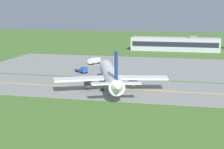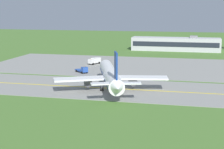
{
  "view_description": "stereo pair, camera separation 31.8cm",
  "coord_description": "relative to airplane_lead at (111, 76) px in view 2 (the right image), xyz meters",
  "views": [
    {
      "loc": [
        21.82,
        -99.62,
        23.45
      ],
      "look_at": [
        -1.55,
        1.14,
        4.0
      ],
      "focal_mm": 57.87,
      "sensor_mm": 36.0,
      "label": 1
    },
    {
      "loc": [
        22.13,
        -99.55,
        23.45
      ],
      "look_at": [
        -1.55,
        1.14,
        4.0
      ],
      "focal_mm": 57.87,
      "sensor_mm": 36.0,
      "label": 2
    }
  ],
  "objects": [
    {
      "name": "airplane_lead",
      "position": [
        0.0,
        0.0,
        0.0
      ],
      "size": [
        31.7,
        38.58,
        12.7
      ],
      "color": "white",
      "rests_on": "ground"
    },
    {
      "name": "taxiway_strip",
      "position": [
        1.39,
        1.32,
        -4.08
      ],
      "size": [
        240.0,
        28.0,
        0.1
      ],
      "primitive_type": "cube",
      "color": "gray",
      "rests_on": "ground"
    },
    {
      "name": "apron_pad",
      "position": [
        11.39,
        43.32,
        -4.08
      ],
      "size": [
        140.0,
        52.0,
        0.1
      ],
      "primitive_type": "cube",
      "color": "gray",
      "rests_on": "ground"
    },
    {
      "name": "ground_plane",
      "position": [
        1.39,
        1.32,
        -4.13
      ],
      "size": [
        500.0,
        500.0,
        0.0
      ],
      "primitive_type": "plane",
      "color": "#47702D"
    },
    {
      "name": "service_truck_fuel",
      "position": [
        -17.37,
        44.03,
        -2.6
      ],
      "size": [
        4.33,
        6.31,
        2.6
      ],
      "color": "silver",
      "rests_on": "ground"
    },
    {
      "name": "taxiway_centreline",
      "position": [
        1.39,
        1.32,
        -4.03
      ],
      "size": [
        220.0,
        0.6,
        0.01
      ],
      "primitive_type": "cube",
      "color": "yellow",
      "rests_on": "taxiway_strip"
    },
    {
      "name": "terminal_building",
      "position": [
        12.55,
        99.07,
        -0.55
      ],
      "size": [
        47.09,
        10.1,
        8.31
      ],
      "color": "#B2B2B7",
      "rests_on": "ground"
    },
    {
      "name": "service_truck_baggage",
      "position": [
        -15.83,
        23.29,
        -2.95
      ],
      "size": [
        6.06,
        5.89,
        2.59
      ],
      "color": "#264CA5",
      "rests_on": "ground"
    }
  ]
}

